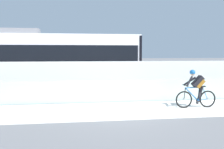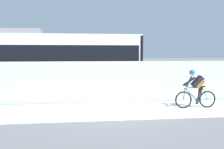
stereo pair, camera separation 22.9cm
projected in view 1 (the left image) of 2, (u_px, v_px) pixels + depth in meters
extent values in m
plane|color=slate|center=(119.00, 110.00, 10.48)|extent=(200.00, 200.00, 0.00)
cube|color=silver|center=(119.00, 110.00, 10.48)|extent=(32.00, 3.20, 0.01)
cube|color=#ADC6C1|center=(113.00, 91.00, 12.26)|extent=(32.00, 0.05, 1.03)
cube|color=silver|center=(108.00, 79.00, 14.00)|extent=(32.00, 0.36, 1.85)
cube|color=#595654|center=(103.00, 89.00, 16.53)|extent=(32.00, 0.08, 0.01)
cube|color=#595654|center=(100.00, 86.00, 17.94)|extent=(32.00, 0.08, 0.01)
cube|color=silver|center=(53.00, 59.00, 16.63)|extent=(11.00, 2.50, 3.10)
cube|color=black|center=(53.00, 54.00, 16.60)|extent=(10.56, 2.54, 1.04)
cube|color=red|center=(53.00, 80.00, 16.74)|extent=(10.78, 2.53, 0.28)
cube|color=slate|center=(20.00, 32.00, 16.20)|extent=(2.40, 1.10, 0.36)
cube|color=#232326|center=(107.00, 82.00, 17.26)|extent=(1.40, 1.88, 0.20)
cylinder|color=black|center=(109.00, 84.00, 16.56)|extent=(0.60, 0.10, 0.60)
cylinder|color=black|center=(106.00, 82.00, 17.97)|extent=(0.60, 0.10, 0.60)
cube|color=black|center=(136.00, 59.00, 17.41)|extent=(0.16, 2.54, 2.94)
torus|color=black|center=(184.00, 100.00, 10.84)|extent=(0.72, 0.06, 0.72)
cylinder|color=#99999E|center=(184.00, 100.00, 10.84)|extent=(0.07, 0.10, 0.07)
torus|color=black|center=(208.00, 99.00, 10.99)|extent=(0.72, 0.06, 0.72)
cylinder|color=#99999E|center=(208.00, 99.00, 10.99)|extent=(0.07, 0.10, 0.07)
cylinder|color=#144C8C|center=(192.00, 94.00, 10.87)|extent=(0.60, 0.04, 0.58)
cylinder|color=#144C8C|center=(200.00, 94.00, 10.93)|extent=(0.22, 0.04, 0.59)
cylinder|color=#144C8C|center=(194.00, 87.00, 10.86)|extent=(0.76, 0.04, 0.07)
cylinder|color=#144C8C|center=(203.00, 100.00, 10.97)|extent=(0.43, 0.03, 0.09)
cylinder|color=#144C8C|center=(205.00, 93.00, 10.96)|extent=(0.27, 0.02, 0.53)
cylinder|color=black|center=(185.00, 94.00, 10.83)|extent=(0.08, 0.03, 0.49)
cube|color=black|center=(202.00, 86.00, 10.91)|extent=(0.24, 0.10, 0.05)
cylinder|color=black|center=(185.00, 86.00, 10.80)|extent=(0.03, 0.58, 0.03)
cylinder|color=#262628|center=(198.00, 101.00, 10.94)|extent=(0.18, 0.02, 0.18)
cube|color=black|center=(198.00, 81.00, 10.87)|extent=(0.50, 0.28, 0.51)
cube|color=#8C5919|center=(200.00, 84.00, 10.89)|extent=(0.38, 0.30, 0.38)
sphere|color=beige|center=(192.00, 73.00, 10.80)|extent=(0.20, 0.20, 0.20)
sphere|color=#195999|center=(192.00, 72.00, 10.80)|extent=(0.23, 0.23, 0.23)
cylinder|color=black|center=(190.00, 81.00, 10.81)|extent=(0.44, 0.41, 0.41)
cylinder|color=black|center=(190.00, 81.00, 10.81)|extent=(0.44, 0.41, 0.41)
cylinder|color=black|center=(200.00, 95.00, 10.93)|extent=(0.29, 0.33, 0.80)
cylinder|color=black|center=(200.00, 92.00, 10.92)|extent=(0.29, 0.33, 0.54)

